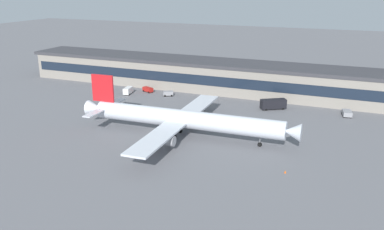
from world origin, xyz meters
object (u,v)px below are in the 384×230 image
follow_me_car (148,89)px  baggage_tug (168,93)px  pushback_tractor (347,113)px  crew_van (128,90)px  fuel_truck (273,104)px  traffic_cone_0 (285,172)px  airliner (183,119)px

follow_me_car → baggage_tug: bearing=-12.4°
pushback_tractor → crew_van: size_ratio=0.94×
fuel_truck → follow_me_car: bearing=175.6°
crew_van → traffic_cone_0: size_ratio=9.06×
fuel_truck → baggage_tug: bearing=177.6°
baggage_tug → pushback_tractor: bearing=0.0°
crew_van → baggage_tug: (15.09, 3.56, -0.37)m
pushback_tractor → baggage_tug: baggage_tug is taller
follow_me_car → airliner: bearing=-50.3°
airliner → crew_van: size_ratio=11.12×
pushback_tractor → fuel_truck: bearing=-175.9°
follow_me_car → fuel_truck: bearing=-4.4°
baggage_tug → follow_me_car: bearing=167.6°
airliner → pushback_tractor: 54.24m
airliner → baggage_tug: size_ratio=14.85×
follow_me_car → crew_van: bearing=-132.5°
crew_van → fuel_truck: bearing=2.0°
pushback_tractor → crew_van: (-77.31, -3.58, 0.41)m
traffic_cone_0 → fuel_truck: bearing=105.3°
crew_van → follow_me_car: 7.77m
pushback_tractor → follow_me_car: bearing=178.3°
baggage_tug → fuel_truck: bearing=-2.4°
crew_van → follow_me_car: crew_van is taller
baggage_tug → traffic_cone_0: size_ratio=6.79×
fuel_truck → crew_van: bearing=-178.0°
airliner → baggage_tug: airliner is taller
follow_me_car → baggage_tug: (9.84, -2.17, -0.00)m
airliner → pushback_tractor: size_ratio=11.78×
airliner → traffic_cone_0: 32.61m
airliner → traffic_cone_0: (29.92, -12.09, -4.67)m
pushback_tractor → baggage_tug: (-62.22, -0.02, 0.04)m
crew_van → baggage_tug: crew_van is taller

